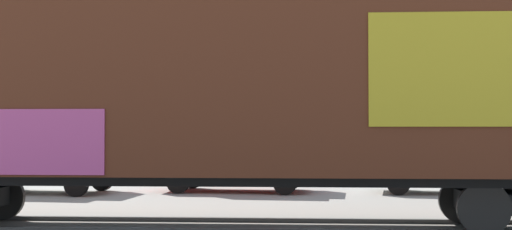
{
  "coord_description": "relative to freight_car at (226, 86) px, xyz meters",
  "views": [
    {
      "loc": [
        1.43,
        -12.38,
        1.79
      ],
      "look_at": [
        1.37,
        2.25,
        2.14
      ],
      "focal_mm": 46.71,
      "sensor_mm": 36.0,
      "label": 1
    }
  ],
  "objects": [
    {
      "name": "parked_car_white",
      "position": [
        -5.62,
        6.83,
        -1.8
      ],
      "size": [
        4.48,
        2.56,
        1.7
      ],
      "color": "silver",
      "rests_on": "ground_plane"
    },
    {
      "name": "parked_car_silver",
      "position": [
        6.22,
        6.61,
        -1.79
      ],
      "size": [
        5.04,
        2.7,
        1.63
      ],
      "color": "#B7BABF",
      "rests_on": "ground_plane"
    },
    {
      "name": "ground_plane",
      "position": [
        -0.83,
        0.0,
        -2.63
      ],
      "size": [
        260.0,
        260.0,
        0.0
      ],
      "primitive_type": "plane",
      "color": "gray"
    },
    {
      "name": "parked_car_red",
      "position": [
        -0.0,
        7.24,
        -1.77
      ],
      "size": [
        4.72,
        2.48,
        1.68
      ],
      "color": "#B21E1E",
      "rests_on": "ground_plane"
    },
    {
      "name": "freight_car",
      "position": [
        0.0,
        0.0,
        0.0
      ],
      "size": [
        15.91,
        3.83,
        4.63
      ],
      "color": "#5B2B19",
      "rests_on": "ground_plane"
    },
    {
      "name": "track",
      "position": [
        -0.47,
        0.03,
        -2.59
      ],
      "size": [
        59.98,
        5.26,
        0.08
      ],
      "color": "#4C4742",
      "rests_on": "ground_plane"
    },
    {
      "name": "flagpole",
      "position": [
        6.28,
        10.15,
        2.98
      ],
      "size": [
        1.42,
        0.18,
        8.94
      ],
      "color": "silver",
      "rests_on": "ground_plane"
    },
    {
      "name": "hillside",
      "position": [
        -0.82,
        62.27,
        3.71
      ],
      "size": [
        119.37,
        42.32,
        17.5
      ],
      "color": "silver",
      "rests_on": "ground_plane"
    }
  ]
}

